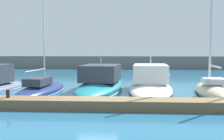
% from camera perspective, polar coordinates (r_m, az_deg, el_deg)
% --- Properties ---
extents(ground_plane, '(120.00, 120.00, 0.00)m').
position_cam_1_polar(ground_plane, '(16.68, -3.20, -6.80)').
color(ground_plane, '#236084').
extents(dock_pier, '(32.12, 1.57, 0.54)m').
position_cam_1_polar(dock_pier, '(14.97, -4.00, -6.99)').
color(dock_pier, brown).
rests_on(dock_pier, ground_plane).
extents(breakwater_seawall, '(108.00, 2.40, 2.19)m').
position_cam_1_polar(breakwater_seawall, '(47.68, 1.35, 1.60)').
color(breakwater_seawall, slate).
rests_on(breakwater_seawall, ground_plane).
extents(sailboat_navy_third, '(2.97, 7.71, 14.70)m').
position_cam_1_polar(sailboat_navy_third, '(21.20, -14.39, -3.96)').
color(sailboat_navy_third, navy).
rests_on(sailboat_navy_third, ground_plane).
extents(motorboat_teal_fourth, '(4.23, 10.40, 2.88)m').
position_cam_1_polar(motorboat_teal_fourth, '(21.95, -2.37, -2.69)').
color(motorboat_teal_fourth, '#19707F').
rests_on(motorboat_teal_fourth, ground_plane).
extents(motorboat_white_fifth, '(3.87, 9.98, 3.14)m').
position_cam_1_polar(motorboat_white_fifth, '(21.71, 8.00, -2.85)').
color(motorboat_white_fifth, white).
rests_on(motorboat_white_fifth, ground_plane).
extents(sailboat_sand_sixth, '(2.36, 6.69, 11.98)m').
position_cam_1_polar(sailboat_sand_sixth, '(20.47, 20.03, -3.88)').
color(sailboat_sand_sixth, beige).
rests_on(sailboat_sand_sixth, ground_plane).
extents(mooring_buoy_white, '(0.83, 0.83, 0.83)m').
position_cam_1_polar(mooring_buoy_white, '(35.97, 11.32, -1.02)').
color(mooring_buoy_white, white).
rests_on(mooring_buoy_white, ground_plane).
extents(mooring_buoy_red, '(0.62, 0.62, 0.62)m').
position_cam_1_polar(mooring_buoy_red, '(43.34, 10.33, -0.16)').
color(mooring_buoy_red, red).
rests_on(mooring_buoy_red, ground_plane).
extents(dock_bollard, '(0.20, 0.20, 0.44)m').
position_cam_1_polar(dock_bollard, '(16.20, -20.82, -4.64)').
color(dock_bollard, black).
rests_on(dock_bollard, dock_pier).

